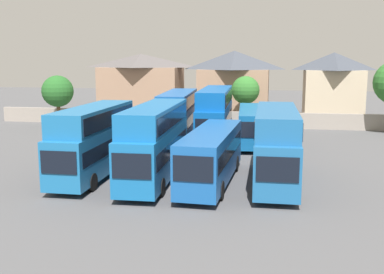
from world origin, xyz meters
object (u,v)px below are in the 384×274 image
Objects in this scene: bus_7 at (253,124)px; tree_right_of_lot at (58,91)px; bus_2 at (155,139)px; bus_5 at (178,114)px; tree_behind_wall at (245,91)px; bus_6 at (215,112)px; house_terrace_right at (333,86)px; bus_1 at (94,138)px; bus_3 at (212,153)px; bus_4 at (276,142)px; house_terrace_left at (141,84)px; house_terrace_centre at (234,84)px.

bus_7 is 24.12m from tree_right_of_lot.
bus_2 is 14.54m from bus_5.
tree_behind_wall reaches higher than bus_5.
bus_6 reaches higher than bus_2.
tree_behind_wall is (-10.87, -6.71, -0.32)m from house_terrace_right.
bus_3 is at bearing 88.00° from bus_1.
bus_3 is at bearing -45.81° from tree_right_of_lot.
bus_1 is at bearing -88.69° from bus_4.
house_terrace_left is 1.20× the size of house_terrace_centre.
house_terrace_left is 1.94× the size of tree_right_of_lot.
bus_2 is at bearing -86.37° from bus_4.
bus_2 is 35.91m from house_terrace_left.
bus_5 reaches higher than bus_7.
tree_right_of_lot is (-19.39, 7.15, 1.23)m from bus_6.
house_terrace_centre is (0.08, 19.10, 1.67)m from bus_6.
bus_1 is 1.09× the size of house_terrace_centre.
bus_2 is 1.04× the size of bus_4.
house_terrace_centre is (-5.58, 32.94, 1.84)m from bus_4.
house_terrace_centre is at bearing -178.82° from house_terrace_right.
bus_4 is 1.80× the size of tree_right_of_lot.
bus_3 is 14.60m from bus_6.
bus_6 is at bearing -56.68° from house_terrace_left.
bus_3 is 30.25m from tree_right_of_lot.
bus_6 reaches higher than bus_7.
tree_behind_wall is at bearing -73.26° from house_terrace_centre.
bus_3 is (7.98, -0.21, -0.73)m from bus_1.
house_terrace_centre reaches higher than bus_1.
bus_4 is at bearing 29.61° from bus_5.
tree_right_of_lot is at bearing -110.88° from bus_7.
house_terrace_left reaches higher than bus_7.
bus_3 is at bearing 4.16° from bus_6.
bus_1 is at bearing -93.96° from bus_2.
bus_7 is at bearing -115.77° from house_terrace_right.
bus_4 is 0.90× the size of bus_5.
house_terrace_centre reaches higher than tree_right_of_lot.
tree_behind_wall is (-1.54, 12.61, 2.21)m from bus_7.
house_terrace_left is (-10.91, 34.18, 1.56)m from bus_2.
house_terrace_centre is 1.11× the size of house_terrace_right.
bus_1 is at bearing -100.88° from house_terrace_centre.
bus_2 is at bearing 87.36° from bus_1.
bus_3 is 4.13m from bus_4.
tree_behind_wall is 0.98× the size of tree_right_of_lot.
house_terrace_centre reaches higher than tree_behind_wall.
house_terrace_left is at bearing 179.15° from house_terrace_right.
house_terrace_centre is 1.65× the size of tree_behind_wall.
bus_2 is at bearing -113.88° from house_terrace_right.
bus_6 is at bearing -99.08° from tree_behind_wall.
house_terrace_centre is at bearing -174.95° from bus_3.
bus_3 is 0.95× the size of bus_5.
bus_4 reaches higher than bus_1.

